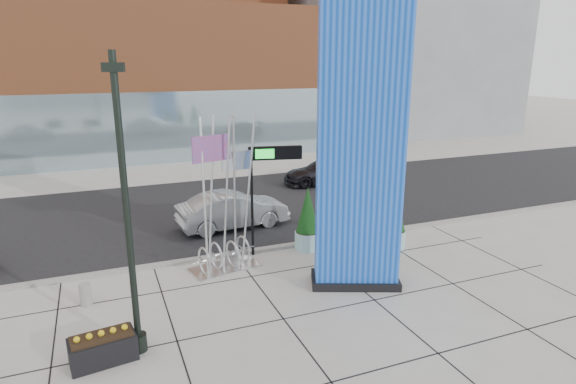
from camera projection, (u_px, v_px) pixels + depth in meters
name	position (u px, v px, depth m)	size (l,w,h in m)	color
ground	(240.00, 309.00, 14.22)	(160.00, 160.00, 0.00)	#9E9991
street_asphalt	(181.00, 213.00, 23.16)	(80.00, 12.00, 0.02)	black
curb_edge	(209.00, 258.00, 17.78)	(80.00, 0.30, 0.12)	gray
tower_podium	(152.00, 81.00, 37.26)	(34.00, 10.00, 11.00)	#AE5B32
tower_glass_front	(163.00, 128.00, 33.77)	(34.00, 0.60, 5.00)	#8CA5B2
building_grey_parking	(392.00, 41.00, 49.80)	(20.00, 18.00, 18.00)	slate
blue_pylon	(360.00, 147.00, 14.64)	(3.10, 2.24, 9.43)	#0C44B7
lamp_post	(129.00, 240.00, 11.42)	(0.50, 0.40, 7.34)	black
public_art_sculpture	(224.00, 230.00, 16.65)	(2.58, 1.68, 5.41)	silver
concrete_bollard	(86.00, 294.00, 14.40)	(0.35, 0.35, 0.68)	gray
overhead_street_sign	(270.00, 162.00, 17.51)	(1.93, 0.58, 4.13)	black
round_planter_east	(394.00, 218.00, 18.61)	(1.02, 1.02, 2.54)	#94C1C7
round_planter_mid	(343.00, 219.00, 18.74)	(0.96, 0.96, 2.40)	#94C1C7
round_planter_west	(308.00, 220.00, 18.49)	(0.99, 0.99, 2.48)	#94C1C7
box_planter_south	(103.00, 347.00, 11.67)	(1.63, 0.98, 0.84)	black
car_silver_mid	(233.00, 210.00, 20.93)	(1.67, 4.80, 1.58)	#9A9DA1
car_dark_east	(325.00, 172.00, 28.46)	(2.01, 4.95, 1.44)	black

